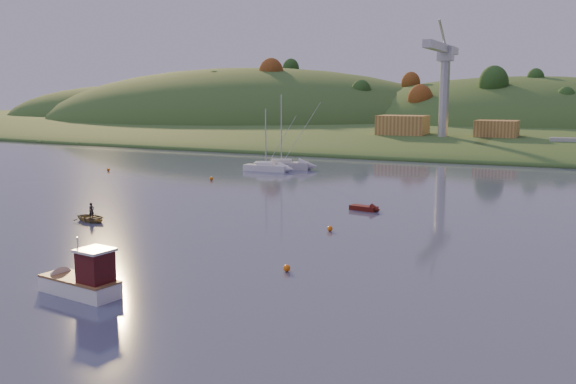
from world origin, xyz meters
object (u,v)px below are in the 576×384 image
at_px(fishing_boat, 75,279).
at_px(sailboat_near, 266,167).
at_px(sailboat_far, 281,165).
at_px(canoe, 92,218).
at_px(red_tender, 369,209).

height_order(fishing_boat, sailboat_near, sailboat_near).
bearing_deg(sailboat_far, canoe, -107.21).
xyz_separation_m(sailboat_near, red_tender, (26.01, -26.61, -0.42)).
height_order(sailboat_far, canoe, sailboat_far).
bearing_deg(fishing_boat, red_tender, -94.16).
xyz_separation_m(fishing_boat, red_tender, (7.80, 34.97, -0.67)).
bearing_deg(canoe, sailboat_far, 17.02).
bearing_deg(red_tender, sailboat_near, 145.61).
bearing_deg(sailboat_near, red_tender, -49.53).
distance_m(sailboat_far, red_tender, 38.63).
distance_m(sailboat_near, sailboat_far, 3.32).
relative_size(fishing_boat, red_tender, 1.85).
height_order(sailboat_near, sailboat_far, sailboat_far).
bearing_deg(red_tender, sailboat_far, 141.07).
bearing_deg(sailboat_near, canoe, -89.53).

